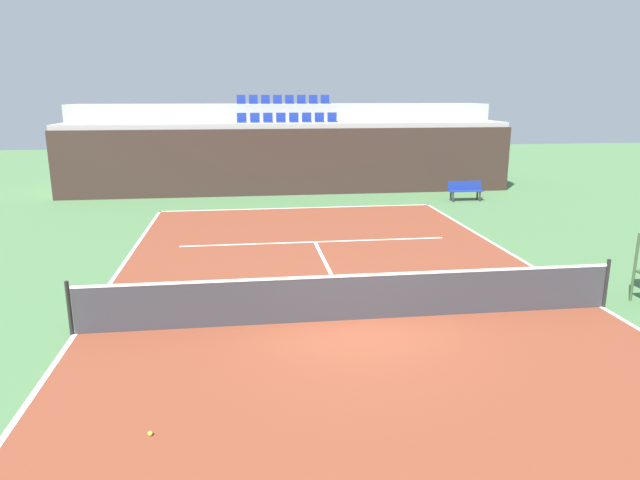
% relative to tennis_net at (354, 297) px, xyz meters
% --- Properties ---
extents(ground_plane, '(80.00, 80.00, 0.00)m').
position_rel_tennis_net_xyz_m(ground_plane, '(0.00, 0.00, -0.51)').
color(ground_plane, '#477042').
extents(court_surface, '(11.00, 24.00, 0.01)m').
position_rel_tennis_net_xyz_m(court_surface, '(0.00, 0.00, -0.50)').
color(court_surface, brown).
rests_on(court_surface, ground_plane).
extents(baseline_far, '(11.00, 0.10, 0.00)m').
position_rel_tennis_net_xyz_m(baseline_far, '(0.00, 11.95, -0.50)').
color(baseline_far, white).
rests_on(baseline_far, court_surface).
extents(sideline_left, '(0.10, 24.00, 0.00)m').
position_rel_tennis_net_xyz_m(sideline_left, '(-5.45, 0.00, -0.50)').
color(sideline_left, white).
rests_on(sideline_left, court_surface).
extents(sideline_right, '(0.10, 24.00, 0.00)m').
position_rel_tennis_net_xyz_m(sideline_right, '(5.45, 0.00, -0.50)').
color(sideline_right, white).
rests_on(sideline_right, court_surface).
extents(service_line_far, '(8.26, 0.10, 0.00)m').
position_rel_tennis_net_xyz_m(service_line_far, '(0.00, 6.40, -0.50)').
color(service_line_far, white).
rests_on(service_line_far, court_surface).
extents(centre_service_line, '(0.10, 6.40, 0.00)m').
position_rel_tennis_net_xyz_m(centre_service_line, '(0.00, 3.20, -0.50)').
color(centre_service_line, white).
rests_on(centre_service_line, court_surface).
extents(back_wall, '(20.76, 0.30, 2.99)m').
position_rel_tennis_net_xyz_m(back_wall, '(0.00, 15.21, 0.98)').
color(back_wall, '#33231E').
rests_on(back_wall, ground_plane).
extents(stands_tier_lower, '(20.76, 2.40, 3.21)m').
position_rel_tennis_net_xyz_m(stands_tier_lower, '(0.00, 16.56, 1.10)').
color(stands_tier_lower, '#9E9E99').
rests_on(stands_tier_lower, ground_plane).
extents(stands_tier_upper, '(20.76, 2.40, 4.02)m').
position_rel_tennis_net_xyz_m(stands_tier_upper, '(0.00, 18.96, 1.50)').
color(stands_tier_upper, '#9E9E99').
rests_on(stands_tier_upper, ground_plane).
extents(seating_row_lower, '(4.71, 0.44, 0.44)m').
position_rel_tennis_net_xyz_m(seating_row_lower, '(0.00, 16.65, 2.82)').
color(seating_row_lower, navy).
rests_on(seating_row_lower, stands_tier_lower).
extents(seating_row_upper, '(4.71, 0.44, 0.44)m').
position_rel_tennis_net_xyz_m(seating_row_upper, '(0.00, 19.05, 3.63)').
color(seating_row_upper, navy).
rests_on(seating_row_upper, stands_tier_upper).
extents(tennis_net, '(11.08, 0.08, 1.07)m').
position_rel_tennis_net_xyz_m(tennis_net, '(0.00, 0.00, 0.00)').
color(tennis_net, black).
rests_on(tennis_net, court_surface).
extents(player_bench, '(1.50, 0.40, 0.85)m').
position_rel_tennis_net_xyz_m(player_bench, '(7.33, 12.67, -0.00)').
color(player_bench, navy).
rests_on(player_bench, ground_plane).
extents(tennis_ball_0, '(0.07, 0.07, 0.07)m').
position_rel_tennis_net_xyz_m(tennis_ball_0, '(-3.50, -3.66, -0.47)').
color(tennis_ball_0, '#CCE033').
rests_on(tennis_ball_0, court_surface).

